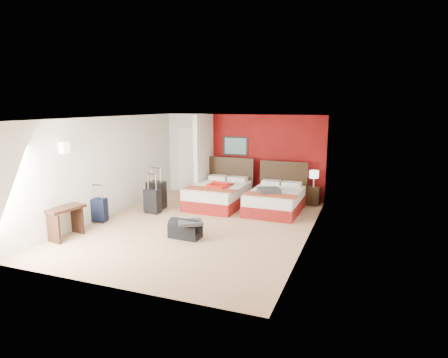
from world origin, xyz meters
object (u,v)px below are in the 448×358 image
at_px(red_suitcase_open, 220,185).
at_px(suitcase_charcoal, 153,202).
at_px(suitcase_black, 156,196).
at_px(duffel_bag, 185,230).
at_px(nightstand, 313,196).
at_px(suitcase_navy, 98,211).
at_px(table_lamp, 314,179).
at_px(bed_left, 218,196).
at_px(bed_right, 275,201).
at_px(desk, 66,222).

bearing_deg(red_suitcase_open, suitcase_charcoal, -127.41).
height_order(red_suitcase_open, suitcase_black, suitcase_black).
bearing_deg(duffel_bag, suitcase_black, 137.63).
xyz_separation_m(red_suitcase_open, nightstand, (2.35, 1.18, -0.38)).
bearing_deg(suitcase_navy, suitcase_black, 55.14).
bearing_deg(suitcase_black, nightstand, 26.12).
distance_m(table_lamp, suitcase_navy, 5.80).
distance_m(nightstand, suitcase_black, 4.37).
distance_m(suitcase_charcoal, suitcase_navy, 1.40).
relative_size(bed_left, bed_right, 1.05).
bearing_deg(suitcase_navy, suitcase_charcoal, 43.15).
xyz_separation_m(table_lamp, suitcase_charcoal, (-3.78, -2.37, -0.45)).
height_order(bed_right, nightstand, bed_right).
xyz_separation_m(bed_right, suitcase_navy, (-3.76, -2.42, -0.00)).
bearing_deg(suitcase_charcoal, desk, -104.14).
relative_size(suitcase_black, suitcase_navy, 1.31).
bearing_deg(suitcase_charcoal, duffel_bag, -36.79).
height_order(red_suitcase_open, table_lamp, table_lamp).
distance_m(bed_left, suitcase_black, 1.70).
distance_m(bed_right, suitcase_black, 3.19).
bearing_deg(desk, red_suitcase_open, 67.60).
distance_m(suitcase_charcoal, duffel_bag, 2.15).
bearing_deg(suitcase_black, table_lamp, 26.12).
xyz_separation_m(bed_right, duffel_bag, (-1.31, -2.68, -0.11)).
xyz_separation_m(suitcase_navy, desk, (0.09, -1.15, 0.06)).
bearing_deg(suitcase_black, duffel_bag, -46.10).
xyz_separation_m(suitcase_charcoal, suitcase_navy, (-0.82, -1.13, -0.02)).
xyz_separation_m(bed_right, suitcase_charcoal, (-2.94, -1.29, 0.02)).
height_order(suitcase_charcoal, suitcase_navy, suitcase_charcoal).
relative_size(red_suitcase_open, suitcase_charcoal, 1.22).
xyz_separation_m(suitcase_navy, duffel_bag, (2.45, -0.26, -0.11)).
distance_m(suitcase_charcoal, desk, 2.40).
relative_size(red_suitcase_open, desk, 0.90).
bearing_deg(bed_right, bed_left, -178.69).
bearing_deg(red_suitcase_open, suitcase_black, -140.95).
bearing_deg(suitcase_black, suitcase_navy, -114.23).
relative_size(suitcase_navy, duffel_bag, 0.83).
xyz_separation_m(bed_right, desk, (-3.67, -3.57, 0.06)).
relative_size(nightstand, suitcase_black, 0.71).
bearing_deg(desk, bed_left, 69.52).
bearing_deg(bed_left, bed_right, 1.88).
bearing_deg(desk, duffel_bag, 30.18).
xyz_separation_m(red_suitcase_open, suitcase_charcoal, (-1.43, -1.18, -0.33)).
height_order(bed_left, suitcase_navy, bed_left).
bearing_deg(suitcase_black, red_suitcase_open, 25.78).
relative_size(bed_left, suitcase_navy, 3.54).
bearing_deg(desk, suitcase_black, 87.00).
xyz_separation_m(suitcase_black, suitcase_charcoal, (0.13, -0.42, -0.06)).
height_order(bed_left, bed_right, bed_left).
relative_size(bed_right, table_lamp, 4.00).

